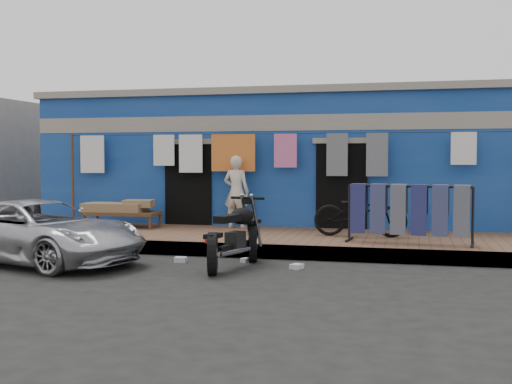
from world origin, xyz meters
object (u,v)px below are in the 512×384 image
at_px(car, 39,231).
at_px(jeans_rack, 409,213).
at_px(seated_person, 236,192).
at_px(bicycle, 360,207).
at_px(motorcycle, 234,233).
at_px(charpoy, 123,214).

distance_m(car, jeans_rack, 6.43).
xyz_separation_m(seated_person, bicycle, (2.76, -0.98, -0.21)).
distance_m(bicycle, jeans_rack, 1.23).
distance_m(motorcycle, charpoy, 4.64).
relative_size(car, motorcycle, 2.14).
distance_m(seated_person, charpoy, 2.57).
distance_m(seated_person, jeans_rack, 4.10).
bearing_deg(car, seated_person, -15.99).
relative_size(car, seated_person, 2.48).
distance_m(car, motorcycle, 3.34).
bearing_deg(motorcycle, seated_person, 117.16).
bearing_deg(seated_person, charpoy, 17.27).
height_order(car, seated_person, seated_person).
relative_size(charpoy, jeans_rack, 0.75).
relative_size(seated_person, bicycle, 0.89).
bearing_deg(motorcycle, bicycle, 67.93).
bearing_deg(seated_person, motorcycle, 110.93).
xyz_separation_m(car, charpoy, (-0.10, 3.44, -0.01)).
bearing_deg(bicycle, jeans_rack, -130.97).
relative_size(car, jeans_rack, 1.69).
relative_size(bicycle, jeans_rack, 0.77).
bearing_deg(seated_person, bicycle, 166.62).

